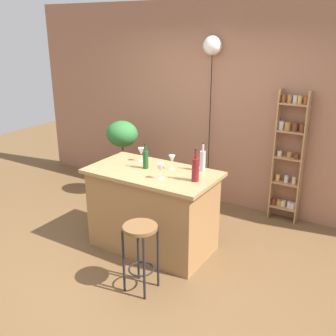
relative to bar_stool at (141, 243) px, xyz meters
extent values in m
plane|color=brown|center=(-0.34, 0.43, -0.51)|extent=(12.00, 12.00, 0.00)
cube|color=#9E6B51|center=(-0.34, 2.38, 0.89)|extent=(6.40, 0.10, 2.80)
cube|color=#9E7042|center=(-0.34, 0.73, -0.06)|extent=(1.34, 0.73, 0.91)
cube|color=#A87F51|center=(-0.34, 0.73, 0.41)|extent=(1.45, 0.80, 0.04)
cylinder|color=black|center=(-0.12, -0.12, -0.18)|extent=(0.02, 0.02, 0.66)
cylinder|color=black|center=(0.12, -0.12, -0.18)|extent=(0.02, 0.02, 0.66)
cylinder|color=black|center=(-0.12, 0.12, -0.18)|extent=(0.02, 0.02, 0.66)
cylinder|color=black|center=(0.12, 0.12, -0.18)|extent=(0.02, 0.02, 0.66)
torus|color=black|center=(0.00, 0.00, -0.29)|extent=(0.26, 0.26, 0.02)
cylinder|color=brown|center=(0.00, 0.00, 0.16)|extent=(0.33, 0.33, 0.03)
cube|color=#A87F51|center=(0.57, 2.23, 0.35)|extent=(0.02, 0.15, 1.73)
cube|color=#A87F51|center=(0.92, 2.23, 0.35)|extent=(0.02, 0.15, 1.73)
cube|color=#A87F51|center=(0.75, 2.23, -0.34)|extent=(0.34, 0.15, 0.02)
cylinder|color=brown|center=(0.61, 2.24, -0.29)|extent=(0.07, 0.07, 0.08)
cylinder|color=#AD7A38|center=(0.69, 2.23, -0.29)|extent=(0.07, 0.07, 0.08)
cylinder|color=beige|center=(0.74, 2.24, -0.29)|extent=(0.07, 0.07, 0.08)
cylinder|color=silver|center=(0.82, 2.24, -0.29)|extent=(0.07, 0.07, 0.08)
cylinder|color=silver|center=(0.87, 2.22, -0.29)|extent=(0.07, 0.07, 0.08)
cube|color=#A87F51|center=(0.75, 2.23, 0.01)|extent=(0.34, 0.15, 0.02)
cylinder|color=gold|center=(0.64, 2.23, 0.06)|extent=(0.05, 0.05, 0.09)
cylinder|color=silver|center=(0.75, 2.23, 0.06)|extent=(0.05, 0.05, 0.09)
cylinder|color=beige|center=(0.85, 2.23, 0.06)|extent=(0.05, 0.05, 0.09)
cube|color=#A87F51|center=(0.75, 2.23, 0.35)|extent=(0.34, 0.15, 0.02)
cylinder|color=beige|center=(0.63, 2.22, 0.40)|extent=(0.06, 0.06, 0.07)
cylinder|color=#AD7A38|center=(0.75, 2.23, 0.40)|extent=(0.06, 0.06, 0.07)
cylinder|color=brown|center=(0.85, 2.22, 0.40)|extent=(0.06, 0.06, 0.07)
cube|color=#A87F51|center=(0.75, 2.23, 0.70)|extent=(0.34, 0.15, 0.02)
cylinder|color=silver|center=(0.61, 2.23, 0.76)|extent=(0.07, 0.07, 0.11)
cylinder|color=#AD7A38|center=(0.70, 2.22, 0.76)|extent=(0.07, 0.07, 0.11)
cylinder|color=brown|center=(0.78, 2.24, 0.76)|extent=(0.07, 0.07, 0.11)
cylinder|color=brown|center=(0.88, 2.24, 0.76)|extent=(0.07, 0.07, 0.11)
cube|color=#A87F51|center=(0.75, 2.23, 1.04)|extent=(0.34, 0.15, 0.02)
cylinder|color=#994C23|center=(0.61, 2.22, 1.10)|extent=(0.05, 0.05, 0.10)
cylinder|color=#AD7A38|center=(0.68, 2.23, 1.10)|extent=(0.05, 0.05, 0.10)
cylinder|color=silver|center=(0.75, 2.24, 1.10)|extent=(0.05, 0.05, 0.10)
cylinder|color=gold|center=(0.81, 2.24, 1.10)|extent=(0.05, 0.05, 0.10)
cylinder|color=#994C23|center=(0.88, 2.23, 1.10)|extent=(0.05, 0.05, 0.10)
cylinder|color=#2D2823|center=(-1.53, 1.72, -0.29)|extent=(0.31, 0.31, 0.45)
cylinder|color=#514C47|center=(-1.53, 1.72, 0.04)|extent=(0.27, 0.27, 0.21)
cylinder|color=brown|center=(-1.53, 1.72, 0.22)|extent=(0.03, 0.03, 0.16)
ellipsoid|color=#2D7033|center=(-1.53, 1.72, 0.47)|extent=(0.47, 0.42, 0.38)
cylinder|color=#B2B2B7|center=(0.13, 1.02, 0.55)|extent=(0.06, 0.06, 0.22)
cylinder|color=#B2B2B7|center=(0.13, 1.02, 0.70)|extent=(0.02, 0.02, 0.09)
cylinder|color=black|center=(0.13, 1.02, 0.75)|extent=(0.03, 0.03, 0.01)
cylinder|color=#194C23|center=(-0.45, 0.76, 0.54)|extent=(0.06, 0.06, 0.20)
cylinder|color=#194C23|center=(-0.45, 0.76, 0.68)|extent=(0.02, 0.02, 0.08)
cylinder|color=black|center=(-0.45, 0.76, 0.72)|extent=(0.03, 0.03, 0.01)
cylinder|color=maroon|center=(0.20, 0.71, 0.56)|extent=(0.08, 0.08, 0.24)
cylinder|color=maroon|center=(0.20, 0.71, 0.72)|extent=(0.03, 0.03, 0.09)
cylinder|color=black|center=(0.20, 0.71, 0.78)|extent=(0.03, 0.03, 0.01)
cylinder|color=silver|center=(-0.14, 0.57, 0.44)|extent=(0.06, 0.06, 0.00)
cylinder|color=silver|center=(-0.14, 0.57, 0.48)|extent=(0.01, 0.01, 0.07)
cone|color=silver|center=(-0.14, 0.57, 0.56)|extent=(0.07, 0.07, 0.08)
cylinder|color=silver|center=(-0.18, 0.89, 0.44)|extent=(0.06, 0.06, 0.00)
cylinder|color=silver|center=(-0.18, 0.89, 0.48)|extent=(0.01, 0.01, 0.07)
cone|color=silver|center=(-0.18, 0.89, 0.56)|extent=(0.07, 0.07, 0.08)
cylinder|color=silver|center=(-0.64, 0.94, 0.44)|extent=(0.06, 0.06, 0.00)
cylinder|color=silver|center=(-0.64, 0.94, 0.48)|extent=(0.01, 0.01, 0.07)
cone|color=silver|center=(-0.64, 0.94, 0.56)|extent=(0.07, 0.07, 0.08)
cylinder|color=black|center=(-0.40, 2.27, 0.59)|extent=(0.01, 0.01, 2.21)
sphere|color=white|center=(-0.40, 2.27, 1.70)|extent=(0.25, 0.25, 0.25)
camera|label=1|loc=(1.95, -2.68, 1.93)|focal=42.35mm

